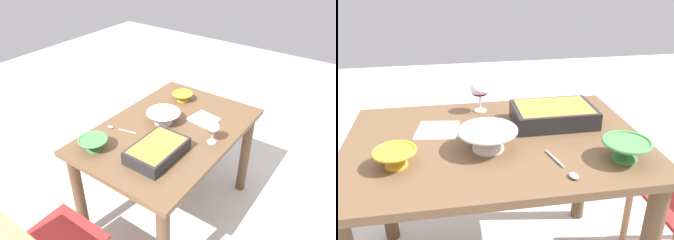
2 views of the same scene
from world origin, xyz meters
TOP-DOWN VIEW (x-y plane):
  - dining_table at (0.00, 0.00)m, footprint 1.24×0.84m
  - wine_glass at (0.03, -0.31)m, footprint 0.09×0.09m
  - casserole_dish at (-0.28, -0.11)m, footprint 0.36×0.24m
  - mixing_bowl at (-0.45, 0.24)m, footprint 0.18×0.18m
  - small_bowl at (0.38, 0.15)m, footprint 0.16×0.16m
  - serving_bowl at (0.04, 0.08)m, footprint 0.24×0.24m
  - serving_spoon at (-0.21, 0.29)m, footprint 0.07×0.22m
  - napkin at (0.24, -0.12)m, footprint 0.20×0.21m

SIDE VIEW (x-z plane):
  - dining_table at x=0.00m, z-range 0.24..1.01m
  - napkin at x=0.24m, z-range 0.77..0.77m
  - serving_spoon at x=-0.21m, z-range 0.77..0.78m
  - small_bowl at x=0.38m, z-range 0.77..0.84m
  - mixing_bowl at x=-0.45m, z-range 0.77..0.85m
  - casserole_dish at x=-0.28m, z-range 0.77..0.85m
  - serving_bowl at x=0.04m, z-range 0.77..0.86m
  - wine_glass at x=0.03m, z-range 0.80..0.95m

